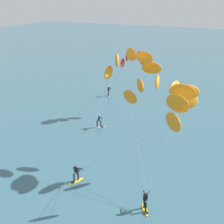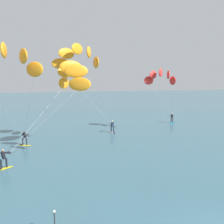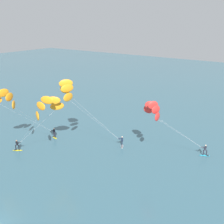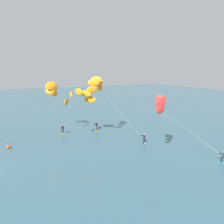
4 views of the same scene
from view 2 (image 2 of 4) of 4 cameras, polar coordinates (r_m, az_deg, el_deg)
name	(u,v)px [view 2 (image 2 of 4)]	position (r m, az deg, el deg)	size (l,w,h in m)	color
kitesurfer_nearshore	(6,65)	(18.47, -24.63, 10.42)	(5.37, 9.70, 9.80)	yellow
kitesurfer_mid_water	(69,78)	(20.98, -10.61, 8.14)	(7.83, 5.95, 8.88)	yellow
kitesurfer_far_out	(79,60)	(24.18, -8.04, 12.54)	(8.25, 9.10, 10.76)	white
kitesurfer_downwind	(161,79)	(31.39, 12.00, 7.84)	(7.94, 8.42, 8.61)	#23ADD1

